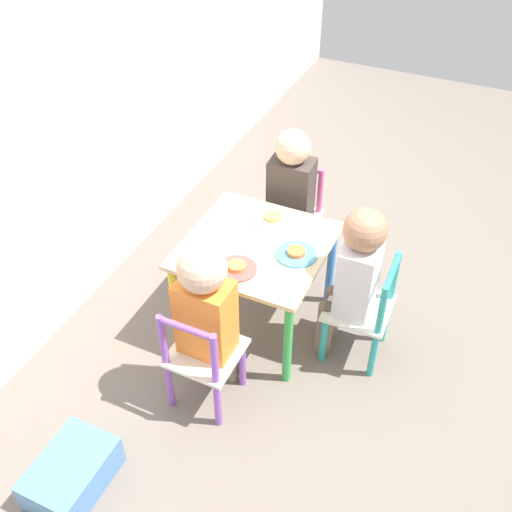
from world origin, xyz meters
TOP-DOWN VIEW (x-y plane):
  - ground_plane at (0.00, 0.00)m, footprint 6.00×6.00m
  - house_wall at (0.00, 0.82)m, footprint 6.00×0.06m
  - kids_table at (0.00, 0.00)m, footprint 0.58×0.58m
  - chair_pink at (0.48, 0.02)m, footprint 0.27×0.27m
  - chair_purple at (-0.48, 0.00)m, footprint 0.26×0.26m
  - chair_teal at (0.01, -0.48)m, footprint 0.27×0.27m
  - child_right at (0.42, 0.02)m, footprint 0.22×0.21m
  - child_left at (-0.42, 0.00)m, footprint 0.22×0.20m
  - child_front at (0.01, -0.42)m, footprint 0.20×0.22m
  - plate_right at (0.18, 0.00)m, footprint 0.18×0.18m
  - plate_left at (-0.18, 0.00)m, footprint 0.16×0.16m
  - plate_front at (-0.00, -0.18)m, footprint 0.17×0.17m
  - storage_bin at (-1.01, 0.25)m, footprint 0.32×0.22m

SIDE VIEW (x-z plane):
  - ground_plane at x=0.00m, z-range 0.00..0.00m
  - storage_bin at x=-1.01m, z-range 0.00..0.14m
  - chair_pink at x=0.48m, z-range -0.01..0.50m
  - chair_purple at x=-0.48m, z-range -0.01..0.50m
  - chair_teal at x=0.01m, z-range -0.01..0.50m
  - kids_table at x=0.00m, z-range 0.16..0.61m
  - child_right at x=0.42m, z-range 0.07..0.82m
  - child_front at x=0.01m, z-range 0.08..0.82m
  - child_left at x=-0.42m, z-range 0.08..0.84m
  - plate_right at x=0.18m, z-range 0.45..0.47m
  - plate_left at x=-0.18m, z-range 0.45..0.47m
  - plate_front at x=0.00m, z-range 0.45..0.47m
  - house_wall at x=0.00m, z-range 0.00..2.60m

